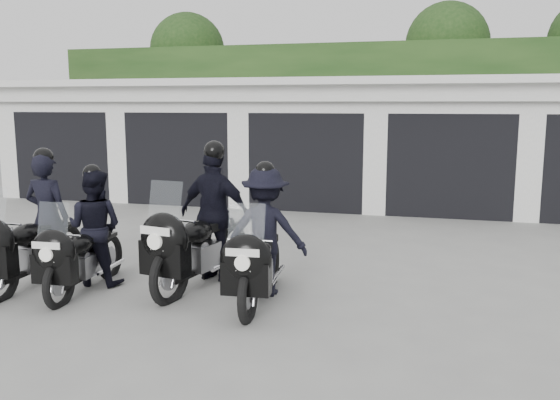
% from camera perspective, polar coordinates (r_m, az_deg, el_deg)
% --- Properties ---
extents(ground, '(80.00, 80.00, 0.00)m').
position_cam_1_polar(ground, '(8.27, -5.98, -7.72)').
color(ground, gray).
rests_on(ground, ground).
extents(garage_block, '(16.40, 6.80, 2.96)m').
position_cam_1_polar(garage_block, '(15.72, 4.51, 5.66)').
color(garage_block, white).
rests_on(garage_block, ground).
extents(background_vegetation, '(20.00, 3.90, 5.80)m').
position_cam_1_polar(background_vegetation, '(20.45, 8.13, 10.20)').
color(background_vegetation, '#183212').
rests_on(background_vegetation, ground).
extents(police_bike_a, '(0.65, 2.15, 1.88)m').
position_cam_1_polar(police_bike_a, '(8.54, -22.60, -2.70)').
color(police_bike_a, black).
rests_on(police_bike_a, ground).
extents(police_bike_b, '(0.79, 1.92, 1.67)m').
position_cam_1_polar(police_bike_b, '(8.14, -17.94, -3.26)').
color(police_bike_b, black).
rests_on(police_bike_b, ground).
extents(police_bike_c, '(1.17, 2.25, 1.98)m').
position_cam_1_polar(police_bike_c, '(7.99, -6.96, -2.14)').
color(police_bike_c, black).
rests_on(police_bike_c, ground).
extents(police_bike_d, '(1.09, 2.02, 1.76)m').
position_cam_1_polar(police_bike_d, '(7.34, -1.67, -3.81)').
color(police_bike_d, black).
rests_on(police_bike_d, ground).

